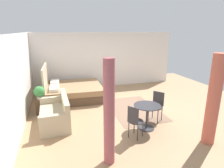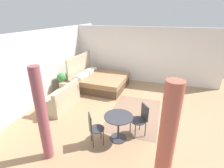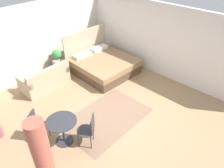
{
  "view_description": "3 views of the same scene",
  "coord_description": "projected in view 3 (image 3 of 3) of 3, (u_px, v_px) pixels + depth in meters",
  "views": [
    {
      "loc": [
        -5.81,
        2.31,
        2.62
      ],
      "look_at": [
        -0.25,
        0.62,
        0.97
      ],
      "focal_mm": 30.72,
      "sensor_mm": 36.0,
      "label": 1
    },
    {
      "loc": [
        -5.02,
        -0.9,
        3.03
      ],
      "look_at": [
        -0.09,
        0.65,
        0.9
      ],
      "focal_mm": 27.46,
      "sensor_mm": 36.0,
      "label": 2
    },
    {
      "loc": [
        -3.37,
        -3.28,
        4.19
      ],
      "look_at": [
        0.46,
        0.27,
        0.6
      ],
      "focal_mm": 34.3,
      "sensor_mm": 36.0,
      "label": 3
    }
  ],
  "objects": [
    {
      "name": "cafe_chair_near_couch",
      "position": [
        37.0,
        124.0,
        5.12
      ],
      "size": [
        0.51,
        0.51,
        0.86
      ],
      "color": "#2D2D33",
      "rests_on": "ground"
    },
    {
      "name": "cafe_chair_near_window",
      "position": [
        89.0,
        128.0,
        4.98
      ],
      "size": [
        0.59,
        0.59,
        0.86
      ],
      "color": "#2D2D33",
      "rests_on": "ground"
    },
    {
      "name": "balcony_table",
      "position": [
        62.0,
        127.0,
        5.06
      ],
      "size": [
        0.73,
        0.73,
        0.68
      ],
      "color": "#2D2D33",
      "rests_on": "ground"
    },
    {
      "name": "wall_right",
      "position": [
        165.0,
        42.0,
        7.24
      ],
      "size": [
        0.12,
        6.61,
        2.52
      ],
      "primitive_type": "cube",
      "color": "silver",
      "rests_on": "ground"
    },
    {
      "name": "bed",
      "position": [
        103.0,
        64.0,
        7.95
      ],
      "size": [
        2.07,
        2.19,
        1.37
      ],
      "color": "brown",
      "rests_on": "ground"
    },
    {
      "name": "wall_back",
      "position": [
        39.0,
        40.0,
        7.39
      ],
      "size": [
        8.65,
        0.12,
        2.52
      ],
      "primitive_type": "cube",
      "color": "silver",
      "rests_on": "ground"
    },
    {
      "name": "area_rug",
      "position": [
        107.0,
        118.0,
        6.01
      ],
      "size": [
        2.36,
        1.54,
        0.01
      ],
      "primitive_type": "cube",
      "color": "#7F604C",
      "rests_on": "ground"
    },
    {
      "name": "couch",
      "position": [
        46.0,
        80.0,
        7.11
      ],
      "size": [
        1.56,
        0.81,
        0.81
      ],
      "color": "tan",
      "rests_on": "ground"
    },
    {
      "name": "ground_plane",
      "position": [
        108.0,
        111.0,
        6.25
      ],
      "size": [
        8.65,
        9.61,
        0.02
      ],
      "primitive_type": "cube",
      "color": "#9E7A56"
    },
    {
      "name": "nightstand",
      "position": [
        61.0,
        66.0,
        7.93
      ],
      "size": [
        0.44,
        0.36,
        0.5
      ],
      "color": "#473323",
      "rests_on": "ground"
    },
    {
      "name": "potted_plant",
      "position": [
        57.0,
        55.0,
        7.61
      ],
      "size": [
        0.34,
        0.34,
        0.42
      ],
      "color": "tan",
      "rests_on": "nightstand"
    }
  ]
}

